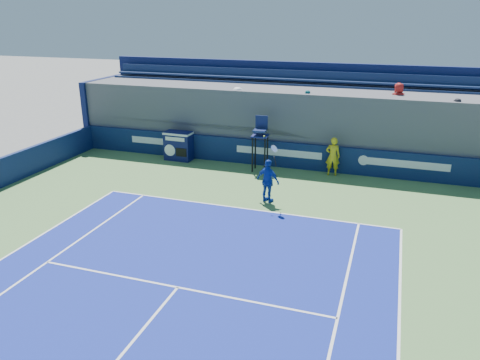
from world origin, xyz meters
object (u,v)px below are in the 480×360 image
(ball_person, at_px, (333,156))
(tennis_player, at_px, (268,181))
(match_clock, at_px, (179,145))
(umpire_chair, at_px, (260,138))

(ball_person, relative_size, tennis_player, 0.66)
(match_clock, relative_size, umpire_chair, 0.56)
(match_clock, relative_size, tennis_player, 0.54)
(umpire_chair, bearing_deg, tennis_player, -69.22)
(umpire_chair, relative_size, tennis_player, 0.96)
(tennis_player, bearing_deg, umpire_chair, 110.78)
(ball_person, bearing_deg, match_clock, -6.05)
(ball_person, bearing_deg, tennis_player, 57.91)
(ball_person, relative_size, umpire_chair, 0.69)
(ball_person, xyz_separation_m, tennis_player, (-1.85, -3.88, -0.02))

